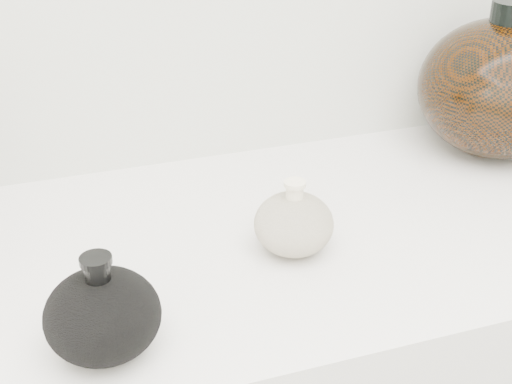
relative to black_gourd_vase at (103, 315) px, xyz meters
name	(u,v)px	position (x,y,z in m)	size (l,w,h in m)	color
black_gourd_vase	(103,315)	(0.00, 0.00, 0.00)	(0.15, 0.15, 0.11)	black
cream_gourd_vase	(294,223)	(0.25, 0.11, -0.01)	(0.12, 0.12, 0.10)	beige
right_round_pot	(500,87)	(0.65, 0.29, 0.06)	(0.33, 0.33, 0.24)	black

